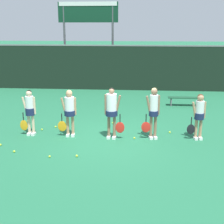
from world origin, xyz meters
name	(u,v)px	position (x,y,z in m)	size (l,w,h in m)	color
ground_plane	(111,138)	(0.00, 0.00, 0.00)	(140.00, 140.00, 0.00)	#216642
fence_windscreen	(123,68)	(0.00, 8.46, 1.37)	(60.00, 0.08, 2.72)	black
scoreboard	(88,20)	(-2.34, 10.19, 4.14)	(3.84, 0.15, 5.26)	#515156
bench_courtside	(186,98)	(3.26, 4.78, 0.37)	(1.73, 0.37, 0.43)	#19472D
player_0	(30,109)	(-2.92, 0.07, 0.96)	(0.61, 0.33, 1.65)	beige
player_1	(69,109)	(-1.48, 0.05, 1.00)	(0.68, 0.38, 1.68)	tan
player_2	(112,109)	(0.02, -0.06, 1.07)	(0.70, 0.41, 1.80)	#8C664C
player_3	(153,109)	(1.44, 0.03, 1.06)	(0.61, 0.34, 1.80)	#8C664C
player_4	(199,113)	(3.00, 0.10, 0.95)	(0.61, 0.33, 1.61)	tan
tennis_ball_0	(134,138)	(0.81, -0.08, 0.03)	(0.07, 0.07, 0.07)	#CCE033
tennis_ball_1	(170,132)	(2.10, 0.64, 0.03)	(0.07, 0.07, 0.07)	#CCE033
tennis_ball_2	(113,123)	(-0.08, 1.63, 0.03)	(0.07, 0.07, 0.07)	#CCE033
tennis_ball_3	(28,121)	(-3.58, 1.56, 0.04)	(0.07, 0.07, 0.07)	#CCE033
tennis_ball_4	(77,156)	(-0.90, -1.77, 0.04)	(0.07, 0.07, 0.07)	#CCE033
tennis_ball_5	(42,129)	(-2.68, 0.58, 0.03)	(0.06, 0.06, 0.06)	#CCE033
tennis_ball_6	(14,151)	(-2.92, -1.58, 0.03)	(0.07, 0.07, 0.07)	#CCE033
tennis_ball_7	(56,127)	(-2.25, 0.92, 0.04)	(0.07, 0.07, 0.07)	#CCE033
tennis_ball_8	(50,156)	(-1.71, -1.87, 0.03)	(0.06, 0.06, 0.06)	#CCE033
tennis_ball_9	(1,145)	(-3.58, -1.06, 0.03)	(0.07, 0.07, 0.07)	#CCE033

